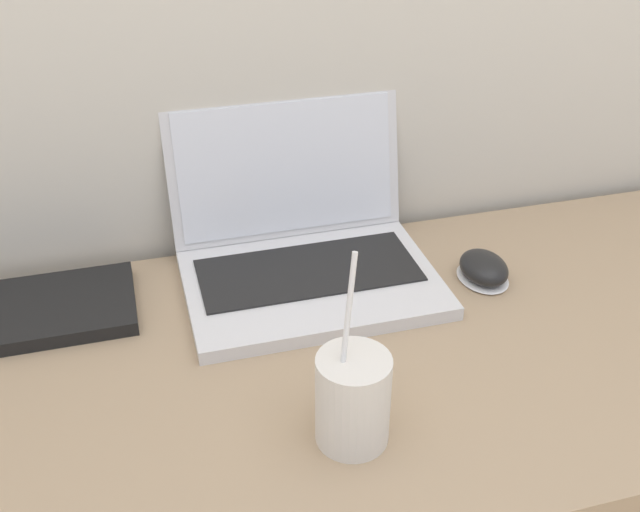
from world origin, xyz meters
TOP-DOWN VIEW (x-y plane):
  - laptop at (-0.08, 0.50)m, footprint 0.36×0.30m
  - drink_cup at (-0.11, 0.16)m, footprint 0.08×0.08m
  - computer_mouse at (0.17, 0.41)m, footprint 0.07×0.09m

SIDE VIEW (x-z plane):
  - computer_mouse at x=0.17m, z-range 0.71..0.75m
  - laptop at x=-0.08m, z-range 0.64..0.87m
  - drink_cup at x=-0.11m, z-range 0.65..0.88m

